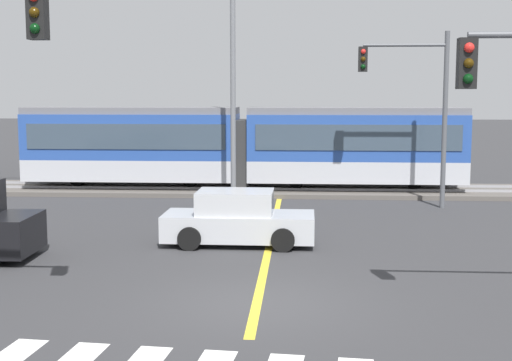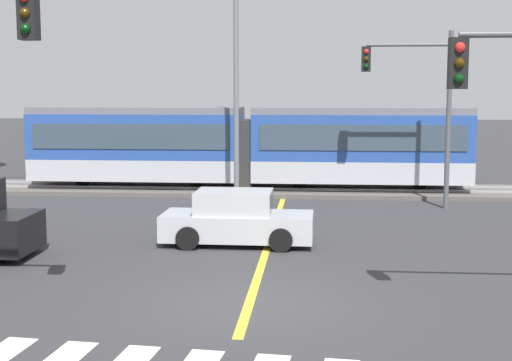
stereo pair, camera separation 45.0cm
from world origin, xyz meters
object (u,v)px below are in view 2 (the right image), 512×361
street_lamp_centre (241,59)px  sedan_crossing (237,220)px  light_rail_tram (248,144)px  traffic_light_far_right (420,94)px

street_lamp_centre → sedan_crossing: bearing=-84.8°
light_rail_tram → traffic_light_far_right: traffic_light_far_right is taller
traffic_light_far_right → street_lamp_centre: 6.74m
street_lamp_centre → light_rail_tram: bearing=91.1°
light_rail_tram → sedan_crossing: 10.69m
light_rail_tram → street_lamp_centre: size_ratio=1.89×
sedan_crossing → traffic_light_far_right: (5.92, 6.82, 3.47)m
sedan_crossing → street_lamp_centre: size_ratio=0.43×
light_rail_tram → sedan_crossing: size_ratio=4.39×
light_rail_tram → street_lamp_centre: 4.73m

